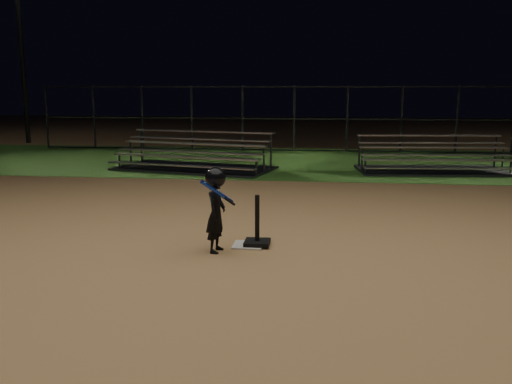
# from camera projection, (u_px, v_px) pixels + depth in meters

# --- Properties ---
(ground) EXTENTS (80.00, 80.00, 0.00)m
(ground) POSITION_uv_depth(u_px,v_px,m) (248.00, 246.00, 8.30)
(ground) COLOR #AB804D
(ground) RESTS_ON ground
(grass_strip) EXTENTS (60.00, 8.00, 0.01)m
(grass_strip) POSITION_uv_depth(u_px,v_px,m) (289.00, 161.00, 18.06)
(grass_strip) COLOR #2E5D1E
(grass_strip) RESTS_ON ground
(home_plate) EXTENTS (0.45, 0.45, 0.02)m
(home_plate) POSITION_uv_depth(u_px,v_px,m) (248.00, 245.00, 8.30)
(home_plate) COLOR beige
(home_plate) RESTS_ON ground
(batting_tee) EXTENTS (0.38, 0.38, 0.77)m
(batting_tee) POSITION_uv_depth(u_px,v_px,m) (257.00, 235.00, 8.27)
(batting_tee) COLOR black
(batting_tee) RESTS_ON home_plate
(child_batter) EXTENTS (0.45, 0.58, 1.25)m
(child_batter) POSITION_uv_depth(u_px,v_px,m) (216.00, 207.00, 7.89)
(child_batter) COLOR black
(child_batter) RESTS_ON ground
(bleacher_left) EXTENTS (4.94, 3.19, 1.12)m
(bleacher_left) POSITION_uv_depth(u_px,v_px,m) (194.00, 162.00, 16.13)
(bleacher_left) COLOR silver
(bleacher_left) RESTS_ON ground
(bleacher_right) EXTENTS (4.35, 2.39, 1.03)m
(bleacher_right) POSITION_uv_depth(u_px,v_px,m) (432.00, 165.00, 15.71)
(bleacher_right) COLOR #BCBCC1
(bleacher_right) RESTS_ON ground
(backstop_fence) EXTENTS (20.08, 0.08, 2.50)m
(backstop_fence) POSITION_uv_depth(u_px,v_px,m) (294.00, 119.00, 20.75)
(backstop_fence) COLOR #38383D
(backstop_fence) RESTS_ON ground
(light_pole_left) EXTENTS (0.90, 0.53, 8.30)m
(light_pole_left) POSITION_uv_depth(u_px,v_px,m) (19.00, 28.00, 23.40)
(light_pole_left) COLOR #2D2D30
(light_pole_left) RESTS_ON ground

